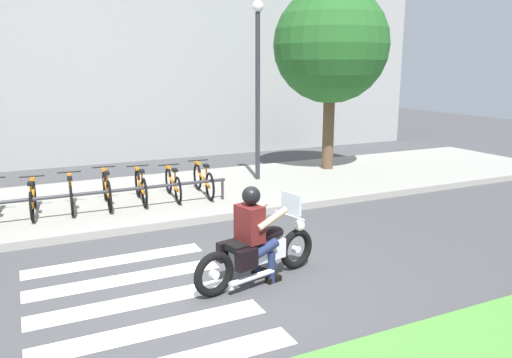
# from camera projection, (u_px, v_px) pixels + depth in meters

# --- Properties ---
(ground_plane) EXTENTS (48.00, 48.00, 0.00)m
(ground_plane) POSITION_uv_depth(u_px,v_px,m) (222.00, 285.00, 7.08)
(ground_plane) COLOR #424244
(sidewalk) EXTENTS (24.00, 4.40, 0.15)m
(sidewalk) POSITION_uv_depth(u_px,v_px,m) (141.00, 199.00, 11.46)
(sidewalk) COLOR gray
(sidewalk) RESTS_ON ground
(crosswalk_stripe_1) EXTENTS (2.80, 0.40, 0.01)m
(crosswalk_stripe_1) POSITION_uv_depth(u_px,v_px,m) (153.00, 330.00, 5.87)
(crosswalk_stripe_1) COLOR white
(crosswalk_stripe_1) RESTS_ON ground
(crosswalk_stripe_2) EXTENTS (2.80, 0.40, 0.01)m
(crosswalk_stripe_2) POSITION_uv_depth(u_px,v_px,m) (138.00, 302.00, 6.58)
(crosswalk_stripe_2) COLOR white
(crosswalk_stripe_2) RESTS_ON ground
(crosswalk_stripe_3) EXTENTS (2.80, 0.40, 0.01)m
(crosswalk_stripe_3) POSITION_uv_depth(u_px,v_px,m) (126.00, 279.00, 7.28)
(crosswalk_stripe_3) COLOR white
(crosswalk_stripe_3) RESTS_ON ground
(crosswalk_stripe_4) EXTENTS (2.80, 0.40, 0.01)m
(crosswalk_stripe_4) POSITION_uv_depth(u_px,v_px,m) (116.00, 260.00, 7.98)
(crosswalk_stripe_4) COLOR white
(crosswalk_stripe_4) RESTS_ON ground
(motorcycle) EXTENTS (2.12, 0.84, 1.22)m
(motorcycle) POSITION_uv_depth(u_px,v_px,m) (259.00, 251.00, 7.12)
(motorcycle) COLOR black
(motorcycle) RESTS_ON ground
(rider) EXTENTS (0.71, 0.64, 1.44)m
(rider) POSITION_uv_depth(u_px,v_px,m) (254.00, 228.00, 7.00)
(rider) COLOR #591919
(rider) RESTS_ON ground
(bicycle_2) EXTENTS (0.48, 1.65, 0.72)m
(bicycle_2) POSITION_uv_depth(u_px,v_px,m) (33.00, 198.00, 9.90)
(bicycle_2) COLOR black
(bicycle_2) RESTS_ON sidewalk
(bicycle_3) EXTENTS (0.48, 1.60, 0.75)m
(bicycle_3) POSITION_uv_depth(u_px,v_px,m) (71.00, 194.00, 10.20)
(bicycle_3) COLOR black
(bicycle_3) RESTS_ON sidewalk
(bicycle_4) EXTENTS (0.48, 1.69, 0.79)m
(bicycle_4) POSITION_uv_depth(u_px,v_px,m) (107.00, 189.00, 10.50)
(bicycle_4) COLOR black
(bicycle_4) RESTS_ON sidewalk
(bicycle_5) EXTENTS (0.48, 1.58, 0.76)m
(bicycle_5) POSITION_uv_depth(u_px,v_px,m) (141.00, 187.00, 10.81)
(bicycle_5) COLOR black
(bicycle_5) RESTS_ON sidewalk
(bicycle_6) EXTENTS (0.48, 1.60, 0.72)m
(bicycle_6) POSITION_uv_depth(u_px,v_px,m) (173.00, 184.00, 11.12)
(bicycle_6) COLOR black
(bicycle_6) RESTS_ON sidewalk
(bicycle_7) EXTENTS (0.48, 1.70, 0.76)m
(bicycle_7) POSITION_uv_depth(u_px,v_px,m) (203.00, 180.00, 11.42)
(bicycle_7) COLOR black
(bicycle_7) RESTS_ON sidewalk
(bike_rack) EXTENTS (5.64, 0.07, 0.49)m
(bike_rack) POSITION_uv_depth(u_px,v_px,m) (93.00, 194.00, 9.85)
(bike_rack) COLOR #333338
(bike_rack) RESTS_ON sidewalk
(street_lamp) EXTENTS (0.28, 0.28, 4.63)m
(street_lamp) POSITION_uv_depth(u_px,v_px,m) (258.00, 77.00, 12.55)
(street_lamp) COLOR #2D2D33
(street_lamp) RESTS_ON ground
(tree_near_rack) EXTENTS (3.21, 3.21, 5.24)m
(tree_near_rack) POSITION_uv_depth(u_px,v_px,m) (331.00, 46.00, 13.75)
(tree_near_rack) COLOR brown
(tree_near_rack) RESTS_ON ground
(building_backdrop) EXTENTS (24.00, 1.20, 9.48)m
(building_backdrop) POSITION_uv_depth(u_px,v_px,m) (92.00, 11.00, 15.44)
(building_backdrop) COLOR #9A9A9A
(building_backdrop) RESTS_ON ground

